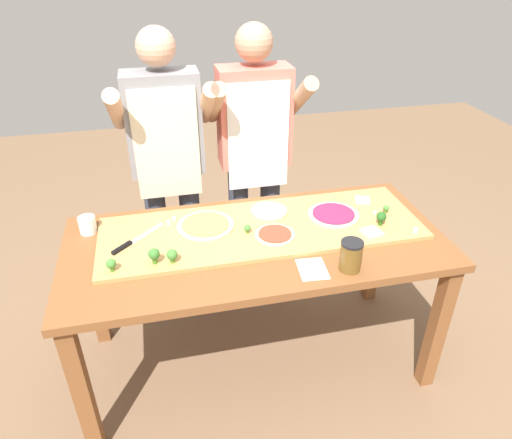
# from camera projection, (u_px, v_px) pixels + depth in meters

# --- Properties ---
(ground_plane) EXTENTS (8.00, 8.00, 0.00)m
(ground_plane) POSITION_uv_depth(u_px,v_px,m) (256.00, 358.00, 2.62)
(ground_plane) COLOR brown
(prep_table) EXTENTS (1.80, 0.82, 0.80)m
(prep_table) POSITION_uv_depth(u_px,v_px,m) (256.00, 257.00, 2.26)
(prep_table) COLOR brown
(prep_table) RESTS_ON ground
(cutting_board) EXTENTS (1.56, 0.52, 0.02)m
(cutting_board) POSITION_uv_depth(u_px,v_px,m) (262.00, 228.00, 2.27)
(cutting_board) COLOR tan
(cutting_board) RESTS_ON prep_table
(chefs_knife) EXTENTS (0.24, 0.23, 0.02)m
(chefs_knife) POSITION_uv_depth(u_px,v_px,m) (131.00, 242.00, 2.14)
(chefs_knife) COLOR #B7BABF
(chefs_knife) RESTS_ON cutting_board
(pizza_whole_tomato_red) EXTENTS (0.19, 0.19, 0.02)m
(pizza_whole_tomato_red) POSITION_uv_depth(u_px,v_px,m) (275.00, 235.00, 2.19)
(pizza_whole_tomato_red) COLOR beige
(pizza_whole_tomato_red) RESTS_ON cutting_board
(pizza_whole_beet_magenta) EXTENTS (0.26, 0.26, 0.02)m
(pizza_whole_beet_magenta) POSITION_uv_depth(u_px,v_px,m) (333.00, 214.00, 2.35)
(pizza_whole_beet_magenta) COLOR beige
(pizza_whole_beet_magenta) RESTS_ON cutting_board
(pizza_whole_pesto_green) EXTENTS (0.28, 0.28, 0.02)m
(pizza_whole_pesto_green) POSITION_uv_depth(u_px,v_px,m) (206.00, 225.00, 2.27)
(pizza_whole_pesto_green) COLOR beige
(pizza_whole_pesto_green) RESTS_ON cutting_board
(pizza_whole_cheese_artichoke) EXTENTS (0.19, 0.19, 0.02)m
(pizza_whole_cheese_artichoke) POSITION_uv_depth(u_px,v_px,m) (269.00, 211.00, 2.39)
(pizza_whole_cheese_artichoke) COLOR beige
(pizza_whole_cheese_artichoke) RESTS_ON cutting_board
(pizza_slice_near_right) EXTENTS (0.10, 0.10, 0.01)m
(pizza_slice_near_right) POSITION_uv_depth(u_px,v_px,m) (362.00, 200.00, 2.49)
(pizza_slice_near_right) COLOR beige
(pizza_slice_near_right) RESTS_ON cutting_board
(pizza_slice_center) EXTENTS (0.10, 0.10, 0.01)m
(pizza_slice_center) POSITION_uv_depth(u_px,v_px,m) (372.00, 232.00, 2.21)
(pizza_slice_center) COLOR beige
(pizza_slice_center) RESTS_ON cutting_board
(broccoli_floret_back_left) EXTENTS (0.03, 0.03, 0.04)m
(broccoli_floret_back_left) POSITION_uv_depth(u_px,v_px,m) (386.00, 208.00, 2.37)
(broccoli_floret_back_left) COLOR #487A23
(broccoli_floret_back_left) RESTS_ON cutting_board
(broccoli_floret_back_mid) EXTENTS (0.04, 0.04, 0.06)m
(broccoli_floret_back_mid) POSITION_uv_depth(u_px,v_px,m) (111.00, 264.00, 1.95)
(broccoli_floret_back_mid) COLOR #487A23
(broccoli_floret_back_mid) RESTS_ON cutting_board
(broccoli_floret_front_left) EXTENTS (0.05, 0.05, 0.06)m
(broccoli_floret_front_left) POSITION_uv_depth(u_px,v_px,m) (172.00, 255.00, 2.00)
(broccoli_floret_front_left) COLOR #487A23
(broccoli_floret_front_left) RESTS_ON cutting_board
(broccoli_floret_back_right) EXTENTS (0.03, 0.03, 0.04)m
(broccoli_floret_back_right) POSITION_uv_depth(u_px,v_px,m) (247.00, 228.00, 2.21)
(broccoli_floret_back_right) COLOR #487A23
(broccoli_floret_back_right) RESTS_ON cutting_board
(broccoli_floret_front_mid) EXTENTS (0.05, 0.05, 0.07)m
(broccoli_floret_front_mid) POSITION_uv_depth(u_px,v_px,m) (154.00, 255.00, 1.99)
(broccoli_floret_front_mid) COLOR #3F7220
(broccoli_floret_front_mid) RESTS_ON cutting_board
(broccoli_floret_center_left) EXTENTS (0.05, 0.05, 0.07)m
(broccoli_floret_center_left) POSITION_uv_depth(u_px,v_px,m) (381.00, 217.00, 2.26)
(broccoli_floret_center_left) COLOR #2C5915
(broccoli_floret_center_left) RESTS_ON cutting_board
(cheese_crumble_a) EXTENTS (0.02, 0.02, 0.01)m
(cheese_crumble_a) POSITION_uv_depth(u_px,v_px,m) (375.00, 213.00, 2.37)
(cheese_crumble_a) COLOR silver
(cheese_crumble_a) RESTS_ON cutting_board
(cheese_crumble_b) EXTENTS (0.02, 0.02, 0.02)m
(cheese_crumble_b) POSITION_uv_depth(u_px,v_px,m) (169.00, 223.00, 2.28)
(cheese_crumble_b) COLOR white
(cheese_crumble_b) RESTS_ON cutting_board
(cheese_crumble_c) EXTENTS (0.03, 0.03, 0.02)m
(cheese_crumble_c) POSITION_uv_depth(u_px,v_px,m) (415.00, 230.00, 2.22)
(cheese_crumble_c) COLOR white
(cheese_crumble_c) RESTS_ON cutting_board
(cheese_crumble_d) EXTENTS (0.02, 0.02, 0.02)m
(cheese_crumble_d) POSITION_uv_depth(u_px,v_px,m) (174.00, 219.00, 2.32)
(cheese_crumble_d) COLOR white
(cheese_crumble_d) RESTS_ON cutting_board
(flour_cup) EXTENTS (0.08, 0.08, 0.08)m
(flour_cup) POSITION_uv_depth(u_px,v_px,m) (88.00, 226.00, 2.25)
(flour_cup) COLOR white
(flour_cup) RESTS_ON prep_table
(sauce_jar) EXTENTS (0.10, 0.10, 0.14)m
(sauce_jar) POSITION_uv_depth(u_px,v_px,m) (351.00, 256.00, 1.98)
(sauce_jar) COLOR brown
(sauce_jar) RESTS_ON prep_table
(recipe_note) EXTENTS (0.13, 0.17, 0.00)m
(recipe_note) POSITION_uv_depth(u_px,v_px,m) (312.00, 269.00, 2.01)
(recipe_note) COLOR white
(recipe_note) RESTS_ON prep_table
(cook_left) EXTENTS (0.54, 0.39, 1.67)m
(cook_left) POSITION_uv_depth(u_px,v_px,m) (167.00, 155.00, 2.58)
(cook_left) COLOR #333847
(cook_left) RESTS_ON ground
(cook_right) EXTENTS (0.54, 0.39, 1.67)m
(cook_right) POSITION_uv_depth(u_px,v_px,m) (255.00, 147.00, 2.68)
(cook_right) COLOR #333847
(cook_right) RESTS_ON ground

